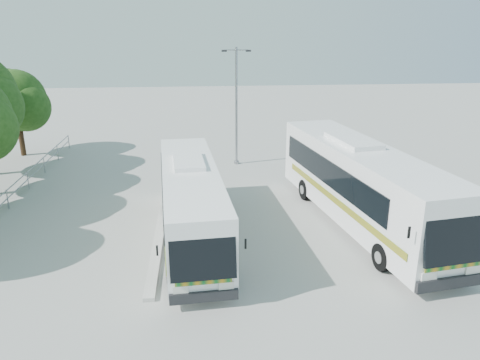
{
  "coord_description": "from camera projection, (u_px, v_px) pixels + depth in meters",
  "views": [
    {
      "loc": [
        -0.53,
        -19.64,
        8.79
      ],
      "look_at": [
        1.4,
        1.03,
        1.82
      ],
      "focal_mm": 35.0,
      "sensor_mm": 36.0,
      "label": 1
    }
  ],
  "objects": [
    {
      "name": "tree_far_e",
      "position": [
        17.0,
        100.0,
        31.58
      ],
      "size": [
        4.54,
        4.28,
        5.92
      ],
      "color": "#382314",
      "rests_on": "ground"
    },
    {
      "name": "kerb_divider",
      "position": [
        163.0,
        210.0,
        23.04
      ],
      "size": [
        0.4,
        16.0,
        0.15
      ],
      "primitive_type": "cube",
      "color": "#B2B2AD",
      "rests_on": "ground"
    },
    {
      "name": "coach_adjacent",
      "position": [
        361.0,
        184.0,
        20.97
      ],
      "size": [
        4.56,
        13.16,
        3.58
      ],
      "rotation": [
        0.0,
        0.0,
        0.16
      ],
      "color": "white",
      "rests_on": "ground"
    },
    {
      "name": "ground",
      "position": [
        212.0,
        226.0,
        21.38
      ],
      "size": [
        100.0,
        100.0,
        0.0
      ],
      "primitive_type": "plane",
      "color": "#979792",
      "rests_on": "ground"
    },
    {
      "name": "coach_main",
      "position": [
        191.0,
        201.0,
        19.66
      ],
      "size": [
        3.07,
        11.25,
        3.08
      ],
      "rotation": [
        0.0,
        0.0,
        0.07
      ],
      "color": "white",
      "rests_on": "ground"
    },
    {
      "name": "railing",
      "position": [
        14.0,
        188.0,
        24.04
      ],
      "size": [
        0.06,
        22.0,
        1.0
      ],
      "color": "gray",
      "rests_on": "ground"
    },
    {
      "name": "lamppost",
      "position": [
        236.0,
        101.0,
        29.54
      ],
      "size": [
        1.82,
        0.25,
        7.43
      ],
      "rotation": [
        0.0,
        0.0,
        -0.05
      ],
      "color": "gray",
      "rests_on": "ground"
    }
  ]
}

